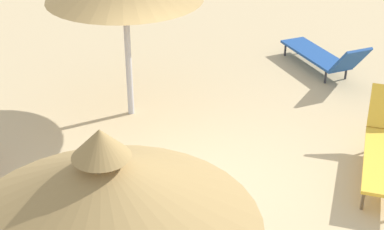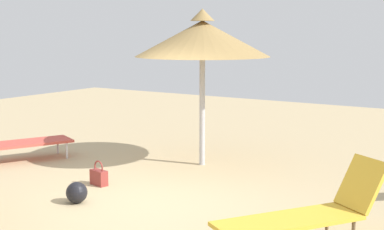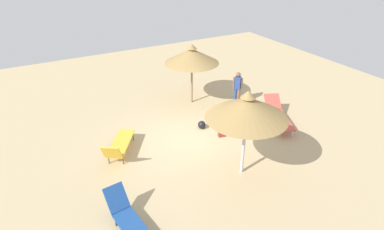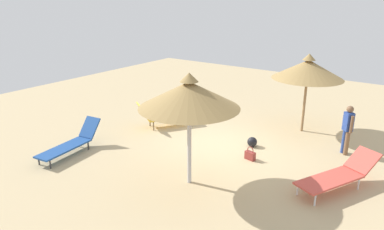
% 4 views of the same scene
% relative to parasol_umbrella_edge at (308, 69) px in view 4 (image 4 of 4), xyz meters
% --- Properties ---
extents(ground, '(24.00, 24.00, 0.10)m').
position_rel_parasol_umbrella_edge_xyz_m(ground, '(1.58, 2.86, -2.27)').
color(ground, tan).
extents(parasol_umbrella_edge, '(2.39, 2.39, 2.75)m').
position_rel_parasol_umbrella_edge_xyz_m(parasol_umbrella_edge, '(0.00, 0.00, 0.00)').
color(parasol_umbrella_edge, olive).
rests_on(parasol_umbrella_edge, ground).
extents(parasol_umbrella_center, '(2.47, 2.47, 2.88)m').
position_rel_parasol_umbrella_edge_xyz_m(parasol_umbrella_center, '(1.08, 5.29, 0.12)').
color(parasol_umbrella_center, '#B2B2B7').
rests_on(parasol_umbrella_center, ground).
extents(lounge_chair_near_left, '(1.62, 2.07, 0.97)m').
position_rel_parasol_umbrella_edge_xyz_m(lounge_chair_near_left, '(4.25, 2.53, -1.79)').
color(lounge_chair_near_left, gold).
rests_on(lounge_chair_near_left, ground).
extents(lounge_chair_far_left, '(1.60, 2.43, 0.82)m').
position_rel_parasol_umbrella_edge_xyz_m(lounge_chair_far_left, '(-2.11, 3.41, -1.81)').
color(lounge_chair_far_left, '#CC4C3F').
rests_on(lounge_chair_far_left, ground).
extents(lounge_chair_front, '(0.83, 2.27, 0.86)m').
position_rel_parasol_umbrella_edge_xyz_m(lounge_chair_front, '(5.03, 5.93, -1.86)').
color(lounge_chair_front, '#1E478C').
rests_on(lounge_chair_front, ground).
extents(person_standing_far_right, '(0.34, 0.34, 1.52)m').
position_rel_parasol_umbrella_edge_xyz_m(person_standing_far_right, '(-1.71, 1.14, -1.37)').
color(person_standing_far_right, navy).
rests_on(person_standing_far_right, ground).
extents(handbag, '(0.33, 0.21, 0.41)m').
position_rel_parasol_umbrella_edge_xyz_m(handbag, '(0.42, 3.18, -2.08)').
color(handbag, maroon).
rests_on(handbag, ground).
extents(beach_ball, '(0.31, 0.31, 0.31)m').
position_rel_parasol_umbrella_edge_xyz_m(beach_ball, '(0.80, 2.28, -2.06)').
color(beach_ball, black).
rests_on(beach_ball, ground).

